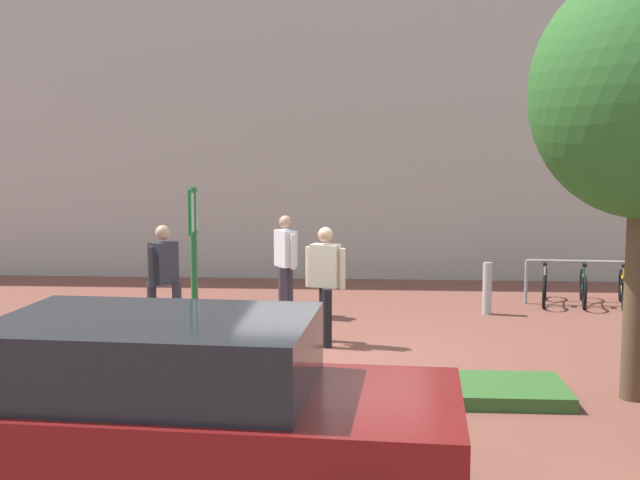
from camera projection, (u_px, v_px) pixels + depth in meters
ground_plane at (337, 357)px, 10.82m from camera, size 60.00×60.00×0.00m
building_facade at (352, 50)px, 17.38m from camera, size 28.00×1.20×10.00m
planter_strip at (261, 386)px, 9.23m from camera, size 7.00×1.10×0.16m
parking_sign_post at (194, 259)px, 9.11m from camera, size 0.08×0.36×2.40m
bike_at_sign at (208, 358)px, 9.45m from camera, size 1.68×0.42×0.86m
bike_rack_cluster at (583, 286)px, 14.44m from camera, size 2.11×1.64×0.83m
bollard_steel at (487, 288)px, 13.60m from camera, size 0.16×0.16×0.90m
person_suited_navy at (164, 274)px, 11.72m from camera, size 0.52×0.54×1.72m
person_casual_tan at (325, 278)px, 11.43m from camera, size 0.59×0.52×1.72m
person_shirt_blue at (286, 259)px, 13.43m from camera, size 0.42×0.52×1.72m
car_maroon_wagon at (176, 417)px, 6.13m from camera, size 4.41×2.24×1.54m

